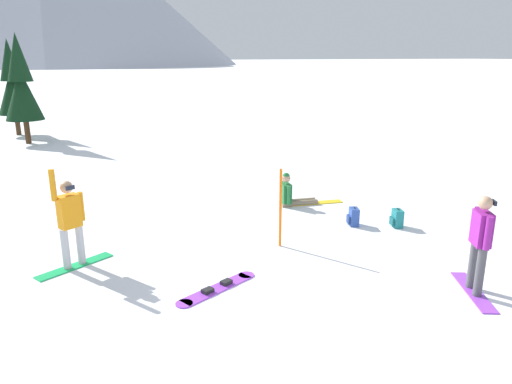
% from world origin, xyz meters
% --- Properties ---
extents(ground_plane, '(800.00, 800.00, 0.00)m').
position_xyz_m(ground_plane, '(0.00, 0.00, 0.00)').
color(ground_plane, white).
extents(snowboarder_foreground, '(0.88, 1.51, 1.79)m').
position_xyz_m(snowboarder_foreground, '(2.96, 0.07, 0.95)').
color(snowboarder_foreground, '#993FD8').
rests_on(snowboarder_foreground, ground_plane).
extents(snowboarder_midground, '(1.52, 1.02, 2.04)m').
position_xyz_m(snowboarder_midground, '(-3.62, 3.79, 0.96)').
color(snowboarder_midground, '#19B259').
rests_on(snowboarder_midground, ground_plane).
extents(snowboarder_background, '(1.84, 0.68, 0.94)m').
position_xyz_m(snowboarder_background, '(2.16, 5.91, 0.32)').
color(snowboarder_background, gray).
rests_on(snowboarder_background, ground_plane).
extents(loose_snowboard_far_spare, '(1.76, 1.04, 0.09)m').
position_xyz_m(loose_snowboard_far_spare, '(-1.26, 1.84, 0.02)').
color(loose_snowboard_far_spare, '#993FD8').
rests_on(loose_snowboard_far_spare, ground_plane).
extents(backpack_teal, '(0.32, 0.36, 0.47)m').
position_xyz_m(backpack_teal, '(3.79, 3.36, 0.21)').
color(backpack_teal, '#1E7A7F').
rests_on(backpack_teal, ground_plane).
extents(backpack_blue, '(0.33, 0.37, 0.47)m').
position_xyz_m(backpack_blue, '(2.86, 3.85, 0.21)').
color(backpack_blue, '#2D4C9E').
rests_on(backpack_blue, ground_plane).
extents(trail_marker_pole, '(0.06, 0.06, 1.75)m').
position_xyz_m(trail_marker_pole, '(0.63, 3.29, 0.87)').
color(trail_marker_pole, orange).
rests_on(trail_marker_pole, ground_plane).
extents(pine_tree_short, '(1.65, 1.65, 4.88)m').
position_xyz_m(pine_tree_short, '(-5.97, 22.29, 2.66)').
color(pine_tree_short, '#472D19').
rests_on(pine_tree_short, ground_plane).
extents(pine_tree_broad, '(1.71, 1.71, 5.07)m').
position_xyz_m(pine_tree_broad, '(-5.33, 19.31, 2.76)').
color(pine_tree_broad, '#472D19').
rests_on(pine_tree_broad, ground_plane).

